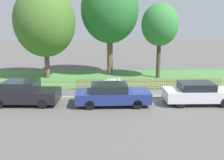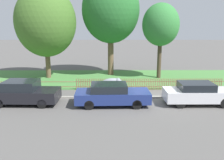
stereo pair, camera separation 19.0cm
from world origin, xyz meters
The scene contains 11 objects.
ground_plane centered at (0.00, 0.00, 0.00)m, with size 120.00×120.00×0.00m, color #565451.
kerb_stone centered at (0.00, 0.10, 0.06)m, with size 40.78×0.20×0.12m, color #9E998E.
grass_strip centered at (0.00, 6.26, 0.01)m, with size 40.78×8.03×0.01m, color #477F3D.
park_fence centered at (0.00, 2.25, 0.44)m, with size 40.78×0.05×0.87m.
parked_car_silver_hatchback centered at (-8.33, -1.07, 0.73)m, with size 4.25×1.97×1.48m.
parked_car_black_saloon centered at (-2.86, -1.33, 0.68)m, with size 4.58×1.96×1.35m.
parked_car_navy_estate centered at (2.51, -1.23, 0.71)m, with size 4.27×1.71×1.38m.
covered_motorcycle centered at (-2.76, 1.09, 0.70)m, with size 1.88×0.87×1.17m.
tree_nearest_kerb centered at (-8.68, 6.66, 5.05)m, with size 5.40×5.40×8.16m.
tree_behind_motorcycle centered at (-2.90, 8.02, 6.13)m, with size 5.37×5.37×9.25m.
tree_mid_park centered at (1.53, 6.52, 4.79)m, with size 3.28×3.28×6.71m.
Camera 2 is at (-2.95, -16.08, 4.96)m, focal length 40.00 mm.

